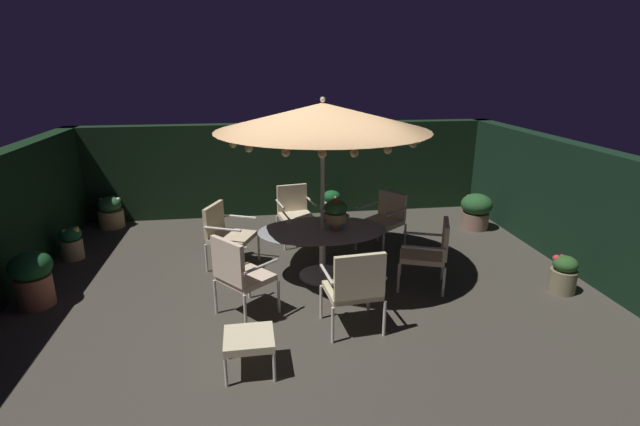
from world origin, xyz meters
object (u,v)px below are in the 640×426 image
at_px(patio_umbrella, 323,117).
at_px(patio_chair_east, 355,285).
at_px(patio_chair_southwest, 295,210).
at_px(potted_plant_front_corner, 476,210).
at_px(potted_plant_right_far, 32,277).
at_px(patio_dining_table, 322,239).
at_px(potted_plant_right_near, 332,203).
at_px(patio_chair_northeast, 239,272).
at_px(centerpiece_planter, 335,212).
at_px(patio_chair_south, 385,217).
at_px(potted_plant_back_right, 563,274).
at_px(potted_plant_left_far, 111,212).
at_px(patio_chair_north, 226,231).
at_px(patio_chair_southeast, 431,250).
at_px(potted_plant_left_near, 71,242).
at_px(ottoman_footrest, 249,340).

distance_m(patio_umbrella, patio_chair_east, 2.27).
bearing_deg(patio_chair_southwest, patio_chair_east, -82.14).
bearing_deg(potted_plant_front_corner, patio_chair_southwest, -177.40).
xyz_separation_m(patio_umbrella, potted_plant_right_far, (-3.75, -0.32, -1.89)).
bearing_deg(patio_dining_table, patio_chair_southwest, 100.11).
bearing_deg(potted_plant_right_near, patio_chair_northeast, -115.64).
xyz_separation_m(patio_umbrella, patio_chair_southwest, (-0.26, 1.48, -1.73)).
bearing_deg(centerpiece_planter, patio_chair_south, 43.17).
height_order(potted_plant_back_right, potted_plant_left_far, potted_plant_left_far).
distance_m(patio_chair_north, patio_chair_east, 2.59).
height_order(patio_chair_east, patio_chair_southeast, patio_chair_east).
bearing_deg(potted_plant_left_near, centerpiece_planter, -16.81).
bearing_deg(patio_umbrella, potted_plant_right_near, 77.59).
distance_m(potted_plant_right_near, potted_plant_back_right, 4.41).
xyz_separation_m(patio_chair_east, patio_chair_southeast, (1.26, 0.97, -0.04)).
xyz_separation_m(patio_chair_south, potted_plant_front_corner, (1.96, 0.71, -0.20)).
distance_m(centerpiece_planter, patio_chair_northeast, 1.68).
height_order(patio_chair_north, potted_plant_back_right, patio_chair_north).
bearing_deg(ottoman_footrest, centerpiece_planter, 58.85).
height_order(patio_chair_southeast, ottoman_footrest, patio_chair_southeast).
bearing_deg(ottoman_footrest, patio_umbrella, 62.90).
relative_size(patio_umbrella, patio_chair_south, 3.06).
xyz_separation_m(potted_plant_right_near, potted_plant_right_far, (-4.33, -2.97, 0.10)).
height_order(patio_dining_table, potted_plant_front_corner, patio_dining_table).
relative_size(potted_plant_right_near, potted_plant_front_corner, 0.83).
distance_m(patio_chair_southwest, potted_plant_right_near, 1.48).
bearing_deg(potted_plant_left_near, potted_plant_right_far, -87.35).
height_order(patio_dining_table, patio_chair_southwest, patio_chair_southwest).
height_order(patio_dining_table, centerpiece_planter, centerpiece_planter).
bearing_deg(patio_dining_table, patio_chair_southeast, -20.64).
height_order(potted_plant_left_near, potted_plant_right_far, potted_plant_right_far).
relative_size(patio_chair_east, potted_plant_front_corner, 1.55).
xyz_separation_m(patio_dining_table, centerpiece_planter, (0.18, -0.02, 0.41)).
bearing_deg(ottoman_footrest, potted_plant_front_corner, 41.27).
bearing_deg(ottoman_footrest, patio_chair_south, 53.10).
bearing_deg(patio_chair_southeast, potted_plant_back_right, -13.22).
distance_m(potted_plant_left_near, potted_plant_right_far, 1.51).
distance_m(patio_chair_north, potted_plant_left_far, 3.07).
height_order(patio_umbrella, potted_plant_left_far, patio_umbrella).
xyz_separation_m(centerpiece_planter, potted_plant_right_far, (-3.93, -0.30, -0.59)).
distance_m(patio_umbrella, potted_plant_back_right, 3.86).
bearing_deg(ottoman_footrest, patio_chair_southwest, 77.48).
distance_m(centerpiece_planter, patio_chair_east, 1.53).
xyz_separation_m(potted_plant_left_near, potted_plant_back_right, (6.96, -2.13, -0.03)).
xyz_separation_m(patio_dining_table, patio_chair_southeast, (1.41, -0.53, -0.03)).
relative_size(patio_chair_south, potted_plant_right_near, 1.70).
relative_size(centerpiece_planter, potted_plant_right_far, 0.61).
xyz_separation_m(patio_chair_east, potted_plant_left_near, (-3.96, 2.69, -0.30)).
height_order(patio_chair_northeast, potted_plant_back_right, patio_chair_northeast).
bearing_deg(patio_chair_north, potted_plant_left_near, 166.06).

